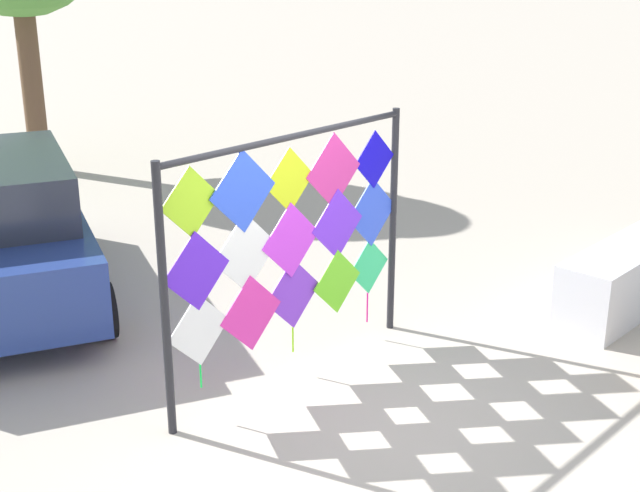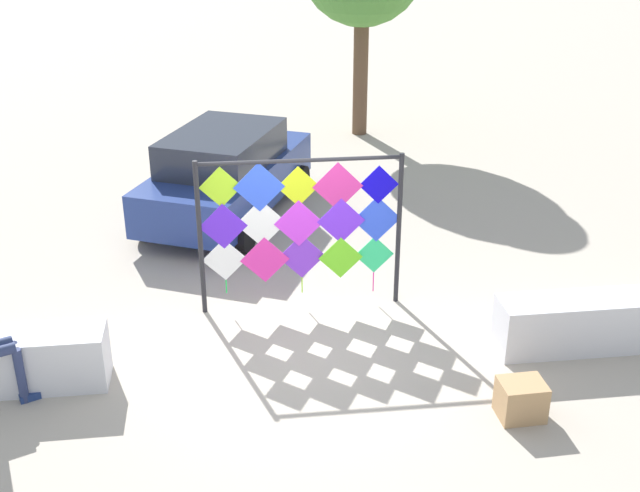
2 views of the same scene
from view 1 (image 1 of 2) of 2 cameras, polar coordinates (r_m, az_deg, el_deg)
ground at (r=7.52m, az=4.45°, el=-11.29°), size 120.00×120.00×0.00m
kite_display_rack at (r=7.69m, az=-1.87°, el=0.78°), size 2.87×0.10×2.29m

